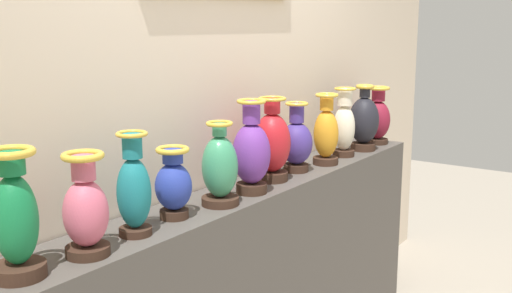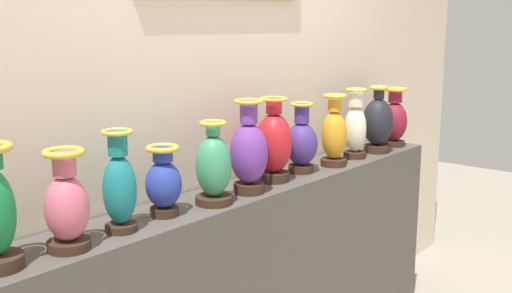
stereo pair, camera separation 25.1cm
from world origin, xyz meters
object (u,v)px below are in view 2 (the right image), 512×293
object	(u,v)px
vase_crimson	(274,144)
vase_violet	(249,153)
vase_cobalt	(164,182)
vase_jade	(214,168)
vase_teal	(120,187)
vase_amber	(334,134)
vase_rose	(67,205)
vase_burgundy	(394,120)
vase_ivory	(355,127)
vase_onyx	(378,123)
vase_indigo	(301,143)

from	to	relation	value
vase_crimson	vase_violet	bearing A→B (deg)	-168.81
vase_cobalt	vase_jade	world-z (taller)	vase_jade
vase_teal	vase_cobalt	bearing A→B (deg)	4.80
vase_amber	vase_jade	bearing A→B (deg)	-179.84
vase_rose	vase_amber	world-z (taller)	vase_amber
vase_rose	vase_amber	distance (m)	1.63
vase_rose	vase_crimson	size ratio (longest dim) A/B	0.85
vase_teal	vase_burgundy	distance (m)	2.10
vase_teal	vase_violet	xyz separation A→B (m)	(0.70, -0.02, 0.02)
vase_rose	vase_teal	bearing A→B (deg)	4.25
vase_jade	vase_teal	bearing A→B (deg)	177.75
vase_rose	vase_teal	size ratio (longest dim) A/B	0.92
vase_ivory	vase_burgundy	world-z (taller)	vase_ivory
vase_teal	vase_rose	bearing A→B (deg)	-175.75
vase_onyx	vase_jade	bearing A→B (deg)	179.89
vase_rose	vase_onyx	size ratio (longest dim) A/B	0.88
vase_crimson	vase_ivory	bearing A→B (deg)	-2.32
vase_rose	vase_ivory	bearing A→B (deg)	0.48
vase_teal	vase_ivory	xyz separation A→B (m)	(1.64, -0.00, 0.01)
vase_teal	vase_burgundy	bearing A→B (deg)	-0.12
vase_crimson	vase_teal	bearing A→B (deg)	-178.33
vase_amber	vase_violet	bearing A→B (deg)	-179.69
vase_rose	vase_violet	distance (m)	0.93
vase_rose	vase_jade	distance (m)	0.70
vase_rose	vase_amber	size ratio (longest dim) A/B	0.90
vase_rose	vase_jade	size ratio (longest dim) A/B	0.98
vase_indigo	vase_amber	world-z (taller)	vase_amber
vase_cobalt	vase_jade	size ratio (longest dim) A/B	0.80
vase_violet	vase_rose	bearing A→B (deg)	179.84
vase_onyx	vase_ivory	bearing A→B (deg)	174.88
vase_teal	vase_violet	distance (m)	0.70
vase_cobalt	vase_indigo	distance (m)	0.94
vase_cobalt	vase_amber	xyz separation A→B (m)	(1.17, -0.04, 0.03)
vase_cobalt	vase_crimson	world-z (taller)	vase_crimson
vase_indigo	vase_burgundy	size ratio (longest dim) A/B	0.99
vase_onyx	vase_burgundy	world-z (taller)	vase_onyx
vase_rose	vase_crimson	distance (m)	1.17
vase_jade	vase_indigo	bearing A→B (deg)	3.91
vase_violet	vase_onyx	size ratio (longest dim) A/B	1.07
vase_violet	vase_indigo	world-z (taller)	vase_violet
vase_teal	vase_ivory	world-z (taller)	vase_ivory
vase_violet	vase_crimson	bearing A→B (deg)	11.19
vase_crimson	vase_indigo	world-z (taller)	vase_crimson
vase_teal	vase_crimson	xyz separation A→B (m)	(0.93, 0.03, 0.01)
vase_jade	vase_ivory	bearing A→B (deg)	0.84
vase_teal	vase_cobalt	size ratio (longest dim) A/B	1.33
vase_teal	vase_indigo	size ratio (longest dim) A/B	1.05
vase_cobalt	vase_burgundy	distance (m)	1.87
vase_teal	vase_ivory	distance (m)	1.64
vase_crimson	vase_amber	distance (m)	0.47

